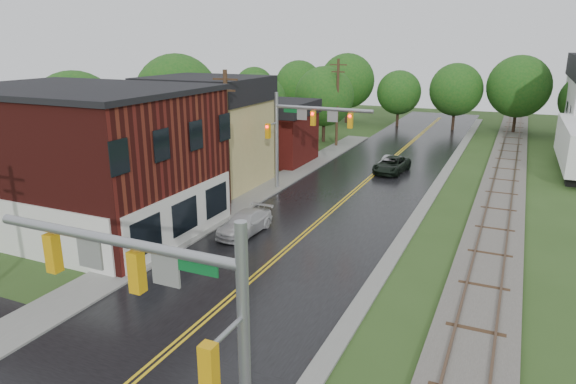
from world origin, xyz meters
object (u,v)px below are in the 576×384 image
Objects in this scene: tree_left_b at (178,98)px; pickup_white at (245,223)px; traffic_signal_near at (164,298)px; brick_building at (82,158)px; sedan_silver at (390,163)px; tree_left_c at (258,104)px; suv_dark at (392,165)px; utility_pole_b at (227,136)px; tree_left_e at (325,98)px; tree_left_a at (77,119)px; utility_pole_c at (337,101)px; traffic_signal_far at (303,125)px.

pickup_white is at bearing -44.08° from tree_left_b.
traffic_signal_near is 17.62m from pickup_white.
sedan_silver is at bearing 58.06° from brick_building.
traffic_signal_near is at bearing -65.44° from tree_left_c.
suv_dark is 18.15m from pickup_white.
sedan_silver is (18.65, 4.41, -5.14)m from tree_left_b.
tree_left_e is (-2.05, 23.90, 0.09)m from utility_pole_b.
pickup_white is at bearing -94.48° from sedan_silver.
tree_left_e is (9.00, 14.00, -0.90)m from tree_left_b.
tree_left_c is at bearing 71.57° from tree_left_a.
traffic_signal_near is 0.82× the size of utility_pole_c.
suv_dark is at bearing -47.43° from utility_pole_c.
utility_pole_b and utility_pole_c have the same top height.
pickup_white is at bearing -64.36° from tree_left_c.
tree_left_c is 2.17× the size of sedan_silver.
traffic_signal_near is at bearing -39.17° from brick_building.
traffic_signal_far is 6.01m from utility_pole_b.
suv_dark is (13.65, 20.33, -3.50)m from brick_building.
suv_dark is at bearing 32.60° from tree_left_a.
utility_pole_b is 16.72m from sedan_silver.
brick_building is 24.74m from suv_dark.
pickup_white is (-4.36, -17.62, -0.03)m from suv_dark.
tree_left_c is at bearing -129.81° from tree_left_e.
brick_building is 15.03m from traffic_signal_far.
tree_left_c is 1.63× the size of suv_dark.
traffic_signal_near is 45.59m from tree_left_e.
utility_pole_b is 1.04× the size of tree_left_a.
utility_pole_b is at bearing -115.19° from suv_dark.
utility_pole_b is 1.00× the size of utility_pole_c.
utility_pole_c is 11.58m from sedan_silver.
tree_left_e is 1.90× the size of pickup_white.
brick_building is 17.80m from tree_left_b.
suv_dark is at bearing 59.15° from utility_pole_b.
pickup_white is (16.65, -4.18, -4.49)m from tree_left_a.
tree_left_b is at bearing 138.85° from pickup_white.
traffic_signal_near is at bearing -74.48° from traffic_signal_far.
utility_pole_c reaches higher than tree_left_e.
suv_dark is at bearing 56.13° from brick_building.
utility_pole_b is at bearing -110.31° from sedan_silver.
pickup_white is at bearing -49.96° from utility_pole_b.
tree_left_a is 1.13× the size of tree_left_c.
tree_left_b reaches higher than tree_left_c.
brick_building reaches higher than tree_left_c.
tree_left_a is at bearing 168.82° from pickup_white.
traffic_signal_near is 41.67m from tree_left_c.
traffic_signal_far is at bearing 53.08° from brick_building.
utility_pole_c is 12.45m from suv_dark.
pickup_white is (-6.67, 15.72, -4.34)m from traffic_signal_near.
brick_building is 3.05× the size of suv_dark.
utility_pole_b is 22.00m from utility_pole_c.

